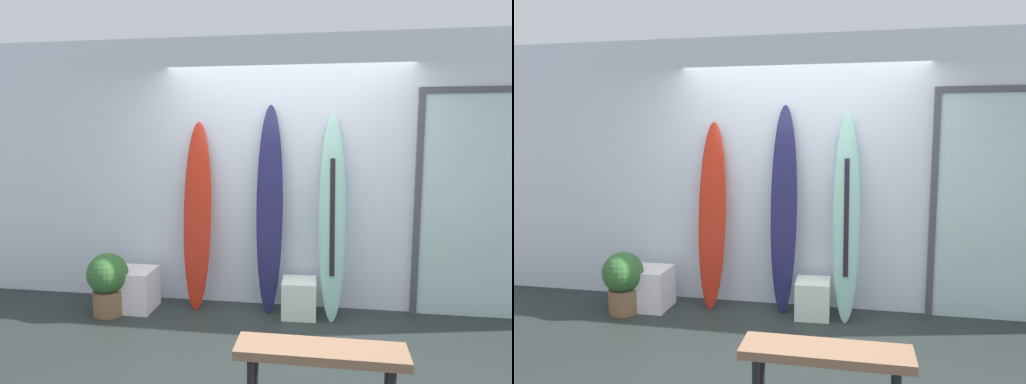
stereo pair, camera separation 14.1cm
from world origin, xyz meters
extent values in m
cube|color=#232A29|center=(0.00, 0.00, -0.02)|extent=(8.00, 8.00, 0.04)
cube|color=silver|center=(0.00, 1.30, 1.40)|extent=(7.20, 0.20, 2.80)
ellipsoid|color=#B62514|center=(-0.90, 1.01, 0.97)|extent=(0.30, 0.31, 1.94)
cone|color=black|center=(-0.90, 0.95, 0.17)|extent=(0.07, 0.08, 0.11)
ellipsoid|color=#201E4C|center=(-0.15, 1.03, 1.05)|extent=(0.28, 0.27, 2.10)
cone|color=black|center=(-0.15, 0.97, 0.19)|extent=(0.07, 0.08, 0.11)
ellipsoid|color=#87C2AF|center=(0.47, 0.97, 1.01)|extent=(0.28, 0.43, 2.01)
cube|color=black|center=(0.47, 0.94, 1.01)|extent=(0.06, 0.21, 1.12)
cone|color=black|center=(0.47, 0.86, 0.18)|extent=(0.07, 0.09, 0.11)
cube|color=silver|center=(0.16, 0.92, 0.18)|extent=(0.35, 0.35, 0.37)
cube|color=white|center=(-1.53, 0.84, 0.21)|extent=(0.40, 0.40, 0.42)
cube|color=silver|center=(1.87, 1.18, 1.10)|extent=(1.07, 0.02, 2.20)
cube|color=#47474C|center=(1.31, 1.18, 1.10)|extent=(0.06, 0.06, 2.20)
cube|color=#47474C|center=(1.87, 1.18, 2.23)|extent=(1.19, 0.06, 0.06)
cylinder|color=brown|center=(-1.74, 0.67, 0.12)|extent=(0.30, 0.30, 0.25)
sphere|color=#31612E|center=(-1.74, 0.67, 0.42)|extent=(0.41, 0.41, 0.41)
cube|color=#88644A|center=(0.40, -0.72, 0.45)|extent=(1.08, 0.29, 0.06)
cylinder|color=black|center=(-0.04, -0.62, 0.21)|extent=(0.04, 0.04, 0.42)
camera|label=1|loc=(0.41, -3.47, 1.80)|focal=31.99mm
camera|label=2|loc=(0.55, -3.45, 1.80)|focal=31.99mm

